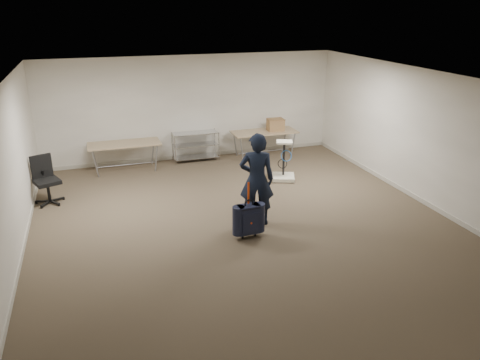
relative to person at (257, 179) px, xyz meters
name	(u,v)px	position (x,y,z in m)	size (l,w,h in m)	color
ground	(244,224)	(-0.25, -0.01, -0.91)	(9.00, 9.00, 0.00)	#45392A
room_shell	(225,196)	(-0.25, 1.38, -0.86)	(8.00, 9.00, 9.00)	beige
folding_table_left	(124,145)	(-2.15, 3.94, -0.23)	(1.80, 0.75, 0.73)	tan
folding_table_right	(264,133)	(1.65, 3.94, -0.23)	(1.80, 0.75, 0.73)	tan
wire_shelf	(195,145)	(-0.25, 4.19, -0.47)	(1.22, 0.47, 0.80)	#B9BBC0
person	(257,179)	(0.00, 0.00, 0.00)	(0.66, 0.44, 1.82)	black
suitcase	(249,219)	(-0.34, -0.54, -0.54)	(0.41, 0.25, 1.08)	black
office_chair	(48,189)	(-3.93, 2.33, -0.60)	(0.63, 0.64, 1.04)	black
equipment_cart	(284,170)	(1.45, 2.06, -0.65)	(0.69, 0.69, 0.98)	silver
cardboard_box	(276,125)	(1.98, 3.94, -0.01)	(0.44, 0.33, 0.33)	#9E7249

